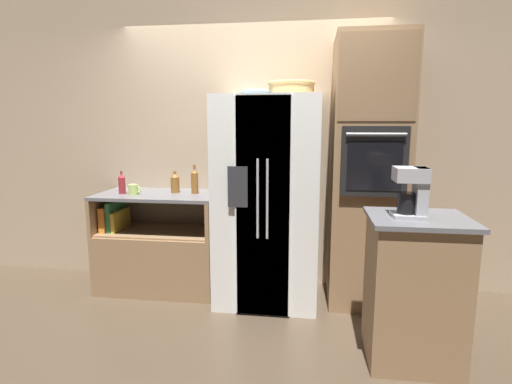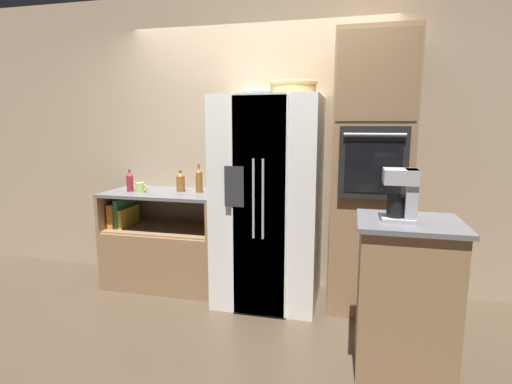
% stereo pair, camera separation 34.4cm
% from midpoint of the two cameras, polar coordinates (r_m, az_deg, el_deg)
% --- Properties ---
extents(ground_plane, '(20.00, 20.00, 0.00)m').
position_cam_midpoint_polar(ground_plane, '(3.79, 1.40, -14.82)').
color(ground_plane, '#4C3D2D').
extents(wall_back, '(12.00, 0.06, 2.80)m').
position_cam_midpoint_polar(wall_back, '(3.91, 2.96, 7.14)').
color(wall_back, tan).
rests_on(wall_back, ground_plane).
extents(counter_left, '(1.13, 0.62, 0.93)m').
position_cam_midpoint_polar(counter_left, '(4.04, -10.42, -8.23)').
color(counter_left, '#93704C').
rests_on(counter_left, ground_plane).
extents(refrigerator, '(0.88, 0.81, 1.81)m').
position_cam_midpoint_polar(refrigerator, '(3.52, 4.65, -1.30)').
color(refrigerator, white).
rests_on(refrigerator, ground_plane).
extents(wall_oven, '(0.62, 0.70, 2.29)m').
position_cam_midpoint_polar(wall_oven, '(3.52, 18.78, 2.28)').
color(wall_oven, '#93704C').
rests_on(wall_oven, ground_plane).
extents(island_counter, '(0.63, 0.56, 0.99)m').
position_cam_midpoint_polar(island_counter, '(2.84, 23.89, -13.47)').
color(island_counter, '#93704C').
rests_on(island_counter, ground_plane).
extents(wicker_basket, '(0.41, 0.41, 0.12)m').
position_cam_midpoint_polar(wicker_basket, '(3.55, 8.23, 14.48)').
color(wicker_basket, tan).
rests_on(wicker_basket, refrigerator).
extents(fruit_bowl, '(0.27, 0.27, 0.07)m').
position_cam_midpoint_polar(fruit_bowl, '(3.54, 3.17, 14.01)').
color(fruit_bowl, '#668C99').
rests_on(fruit_bowl, refrigerator).
extents(bottle_tall, '(0.08, 0.08, 0.21)m').
position_cam_midpoint_polar(bottle_tall, '(3.88, -8.26, 1.51)').
color(bottle_tall, brown).
rests_on(bottle_tall, counter_left).
extents(bottle_short, '(0.07, 0.07, 0.27)m').
position_cam_midpoint_polar(bottle_short, '(3.79, -5.59, 1.68)').
color(bottle_short, brown).
rests_on(bottle_short, counter_left).
extents(bottle_wide, '(0.06, 0.06, 0.21)m').
position_cam_midpoint_polar(bottle_wide, '(3.98, -15.25, 1.43)').
color(bottle_wide, maroon).
rests_on(bottle_wide, counter_left).
extents(mug, '(0.12, 0.09, 0.09)m').
position_cam_midpoint_polar(mug, '(3.89, -13.80, 0.60)').
color(mug, '#B2D166').
rests_on(mug, counter_left).
extents(coffee_maker, '(0.20, 0.19, 0.32)m').
position_cam_midpoint_polar(coffee_maker, '(2.63, 23.85, -0.16)').
color(coffee_maker, '#B2B2B7').
rests_on(coffee_maker, island_counter).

